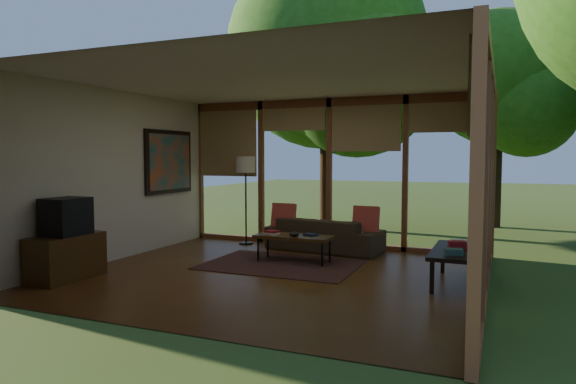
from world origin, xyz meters
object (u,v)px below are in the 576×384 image
at_px(television, 66,216).
at_px(floor_lamp, 246,169).
at_px(coffee_table, 294,237).
at_px(sofa, 324,235).
at_px(media_cabinet, 66,257).
at_px(side_console, 457,253).

distance_m(television, floor_lamp, 3.58).
height_order(television, floor_lamp, floor_lamp).
xyz_separation_m(television, coffee_table, (2.39, 2.20, -0.46)).
distance_m(sofa, media_cabinet, 4.16).
bearing_deg(sofa, floor_lamp, 2.87).
xyz_separation_m(media_cabinet, floor_lamp, (0.95, 3.41, 1.11)).
bearing_deg(television, floor_lamp, 74.74).
height_order(media_cabinet, coffee_table, media_cabinet).
relative_size(television, floor_lamp, 0.33).
distance_m(media_cabinet, television, 0.55).
relative_size(sofa, coffee_table, 1.66).
relative_size(media_cabinet, side_console, 0.71).
relative_size(media_cabinet, television, 1.82).
bearing_deg(coffee_table, sofa, 82.81).
xyz_separation_m(television, side_console, (4.85, 1.74, -0.44)).
bearing_deg(coffee_table, floor_lamp, 140.37).
xyz_separation_m(floor_lamp, side_console, (3.92, -1.67, -1.00)).
distance_m(sofa, coffee_table, 1.10).
bearing_deg(side_console, sofa, 146.36).
distance_m(television, side_console, 5.17).
height_order(floor_lamp, side_console, floor_lamp).
bearing_deg(sofa, television, 59.80).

